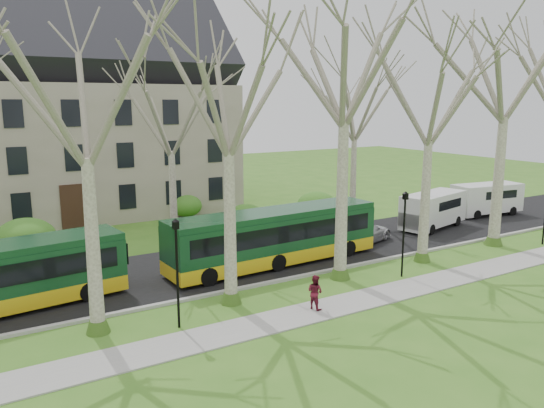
{
  "coord_description": "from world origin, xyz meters",
  "views": [
    {
      "loc": [
        -12.96,
        -19.7,
        8.78
      ],
      "look_at": [
        0.69,
        3.0,
        3.63
      ],
      "focal_mm": 35.0,
      "sensor_mm": 36.0,
      "label": 1
    }
  ],
  "objects_px": {
    "van_b": "(487,200)",
    "pedestrian_b": "(315,292)",
    "van_a": "(433,211)",
    "bus_follow": "(275,236)",
    "sedan": "(364,232)"
  },
  "relations": [
    {
      "from": "van_b",
      "to": "pedestrian_b",
      "type": "relative_size",
      "value": 3.73
    },
    {
      "from": "van_a",
      "to": "pedestrian_b",
      "type": "distance_m",
      "value": 17.48
    },
    {
      "from": "bus_follow",
      "to": "pedestrian_b",
      "type": "height_order",
      "value": "bus_follow"
    },
    {
      "from": "bus_follow",
      "to": "sedan",
      "type": "xyz_separation_m",
      "value": [
        7.02,
        0.86,
        -0.86
      ]
    },
    {
      "from": "sedan",
      "to": "pedestrian_b",
      "type": "bearing_deg",
      "value": 109.41
    },
    {
      "from": "pedestrian_b",
      "to": "van_b",
      "type": "bearing_deg",
      "value": -85.07
    },
    {
      "from": "sedan",
      "to": "van_a",
      "type": "distance_m",
      "value": 6.8
    },
    {
      "from": "bus_follow",
      "to": "van_a",
      "type": "bearing_deg",
      "value": 3.05
    },
    {
      "from": "sedan",
      "to": "van_a",
      "type": "bearing_deg",
      "value": -104.79
    },
    {
      "from": "bus_follow",
      "to": "sedan",
      "type": "height_order",
      "value": "bus_follow"
    },
    {
      "from": "bus_follow",
      "to": "van_b",
      "type": "height_order",
      "value": "bus_follow"
    },
    {
      "from": "van_a",
      "to": "pedestrian_b",
      "type": "bearing_deg",
      "value": -166.79
    },
    {
      "from": "van_a",
      "to": "pedestrian_b",
      "type": "xyz_separation_m",
      "value": [
        -15.65,
        -7.78,
        -0.48
      ]
    },
    {
      "from": "pedestrian_b",
      "to": "bus_follow",
      "type": "bearing_deg",
      "value": -32.53
    },
    {
      "from": "bus_follow",
      "to": "pedestrian_b",
      "type": "xyz_separation_m",
      "value": [
        -1.88,
        -6.36,
        -0.78
      ]
    }
  ]
}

